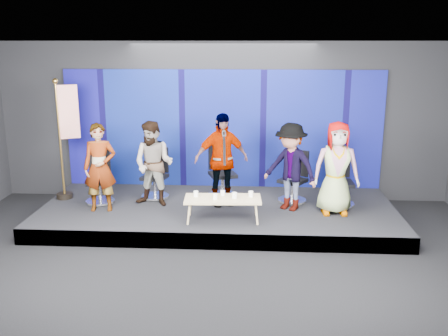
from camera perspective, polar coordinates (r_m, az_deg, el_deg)
The scene contains 21 objects.
ground at distance 7.82m, azimuth -2.00°, elevation -12.31°, with size 10.00×10.00×0.00m, color black.
room_walls at distance 7.07m, azimuth -2.17°, elevation 5.57°, with size 10.02×8.02×3.51m.
riser at distance 10.05m, azimuth -0.67°, elevation -5.14°, with size 7.00×3.00×0.30m, color black.
backdrop at distance 11.09m, azimuth -0.16°, elevation 4.47°, with size 7.00×0.08×2.60m, color #0E0865.
chair_a at distance 10.43m, azimuth -14.01°, elevation -1.99°, with size 0.68×0.68×1.05m.
panelist_a at distance 9.82m, azimuth -14.01°, elevation 0.05°, with size 0.62×0.41×1.71m, color black.
chair_b at distance 10.54m, azimuth -7.81°, elevation -1.53°, with size 0.71×0.71×1.05m.
panelist_b at distance 9.92m, azimuth -8.04°, elevation 0.47°, with size 0.82×0.64×1.70m, color black.
chair_c at distance 10.49m, azimuth -0.24°, elevation -1.29°, with size 0.82×0.82×1.14m.
panelist_c at distance 9.86m, azimuth -0.31°, elevation 0.98°, with size 1.08×0.45×1.85m, color black.
chair_d at distance 10.27m, azimuth 7.98°, elevation -1.95°, with size 0.82×0.82×1.05m.
panelist_d at distance 9.66m, azimuth 7.61°, elevation 0.12°, with size 1.10×0.63×1.70m, color black.
chair_e at distance 10.21m, azimuth 13.06°, elevation -2.22°, with size 0.63×0.63×1.09m.
panelist_e at distance 9.59m, azimuth 12.71°, elevation -0.01°, with size 0.86×0.56×1.77m, color black.
coffee_table at distance 9.11m, azimuth -0.14°, elevation -3.64°, with size 1.41×0.66×0.43m.
mug_a at distance 9.18m, azimuth -3.23°, elevation -2.96°, with size 0.09×0.09×0.10m, color white.
mug_b at distance 9.00m, azimuth -1.02°, elevation -3.29°, with size 0.09×0.09×0.10m, color white.
mug_c at distance 9.22m, azimuth -0.16°, elevation -2.87°, with size 0.08×0.08×0.10m, color white.
mug_d at distance 9.07m, azimuth 1.21°, elevation -3.14°, with size 0.09×0.09×0.11m, color white.
mug_e at distance 9.17m, azimuth 3.09°, elevation -2.97°, with size 0.09×0.09×0.10m, color white.
flag_stand at distance 10.69m, azimuth -17.58°, elevation 3.51°, with size 0.55×0.36×2.49m.
Camera 1 is at (0.68, -6.95, 3.52)m, focal length 40.00 mm.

